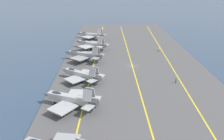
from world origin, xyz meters
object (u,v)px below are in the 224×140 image
parked_jet_second (70,99)px  parked_jet_fourth (83,55)px  parked_jet_fifth (91,44)px  parked_jet_third (81,74)px  crew_yellow_vest (159,49)px  crew_green_vest (176,80)px  parked_jet_sixth (91,35)px

parked_jet_second → parked_jet_fourth: parked_jet_fourth is taller
parked_jet_fourth → parked_jet_fifth: bearing=-6.5°
parked_jet_third → crew_yellow_vest: 44.92m
parked_jet_third → crew_green_vest: bearing=-94.8°
parked_jet_fifth → crew_green_vest: 48.17m
parked_jet_sixth → parked_jet_fourth: bearing=178.9°
parked_jet_third → parked_jet_fifth: (36.06, -0.93, 0.42)m
parked_jet_sixth → crew_green_vest: size_ratio=9.52×
parked_jet_second → parked_jet_fifth: bearing=-2.1°
parked_jet_fifth → parked_jet_sixth: (19.68, 1.21, -0.32)m
parked_jet_third → parked_jet_sixth: bearing=0.3°
parked_jet_fourth → parked_jet_sixth: parked_jet_fourth is taller
crew_green_vest → parked_jet_third: bearing=85.2°
parked_jet_second → crew_green_vest: parked_jet_second is taller
parked_jet_second → parked_jet_fifth: (52.77, -1.97, 0.18)m
parked_jet_fifth → parked_jet_sixth: 19.72m
parked_jet_fourth → crew_yellow_vest: (12.47, -32.51, -1.65)m
parked_jet_sixth → parked_jet_second: bearing=179.4°
parked_jet_second → parked_jet_fourth: 36.19m
crew_yellow_vest → parked_jet_second: bearing=146.2°
parked_jet_second → parked_jet_sixth: size_ratio=0.97×
parked_jet_third → parked_jet_sixth: parked_jet_sixth is taller
crew_yellow_vest → parked_jet_fifth: bearing=82.4°
crew_yellow_vest → parked_jet_third: bearing=135.4°
parked_jet_fifth → crew_green_vest: parked_jet_fifth is taller
parked_jet_sixth → crew_yellow_vest: bearing=-126.8°
parked_jet_second → parked_jet_third: size_ratio=1.05×
parked_jet_third → parked_jet_fifth: 36.07m
parked_jet_second → parked_jet_third: parked_jet_second is taller
parked_jet_fourth → crew_green_vest: (-21.98, -30.71, -1.73)m
crew_green_vest → crew_yellow_vest: crew_yellow_vest is taller
parked_jet_second → parked_jet_sixth: parked_jet_second is taller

